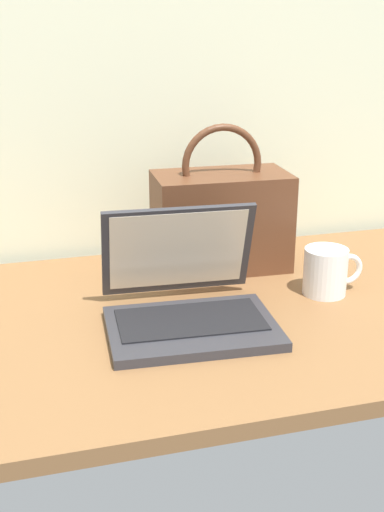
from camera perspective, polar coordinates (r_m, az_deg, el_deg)
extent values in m
cube|color=brown|center=(1.33, 0.93, -5.37)|extent=(1.60, 0.76, 0.03)
cube|color=#2D2D33|center=(1.24, 0.01, -6.18)|extent=(0.32, 0.24, 0.02)
cube|color=black|center=(1.25, -0.13, -5.45)|extent=(0.28, 0.16, 0.00)
cube|color=#2D2D33|center=(1.33, -1.24, 0.52)|extent=(0.30, 0.09, 0.19)
cube|color=beige|center=(1.32, -1.20, 0.52)|extent=(0.27, 0.07, 0.17)
cylinder|color=white|center=(1.42, 11.29, -1.30)|extent=(0.09, 0.09, 0.10)
torus|color=white|center=(1.44, 13.13, -1.09)|extent=(0.07, 0.01, 0.07)
cylinder|color=brown|center=(1.40, 11.42, 0.35)|extent=(0.08, 0.08, 0.00)
cube|color=#59331E|center=(1.52, 2.50, 2.97)|extent=(0.31, 0.17, 0.22)
torus|color=#59331E|center=(1.48, 2.58, 7.77)|extent=(0.18, 0.02, 0.18)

